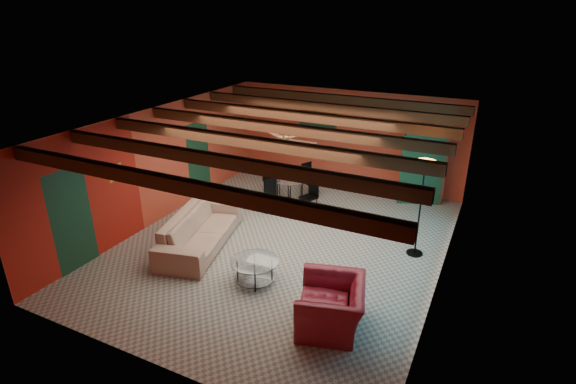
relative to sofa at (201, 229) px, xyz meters
The scene contains 11 objects.
room 2.70m from the sofa, 31.01° to the left, with size 6.52×8.01×2.71m.
sofa is the anchor object (origin of this frame).
armchair 3.68m from the sofa, 19.69° to the right, with size 1.19×1.04×0.77m, color maroon.
coffee_table 1.88m from the sofa, 21.93° to the right, with size 0.90×0.90×0.46m, color silver, non-canonical shape.
dining_table 2.95m from the sofa, 75.77° to the left, with size 1.77×1.77×0.92m, color white, non-canonical shape.
armoire 5.93m from the sofa, 50.22° to the left, with size 1.03×0.51×1.81m, color brown.
floor_lamp 4.59m from the sofa, 21.49° to the left, with size 0.42×0.42×2.06m, color black, non-canonical shape.
ceiling_fan 2.67m from the sofa, 27.96° to the left, with size 1.50×1.50×0.44m, color #472614, non-canonical shape.
painting 5.01m from the sofa, 81.95° to the left, with size 1.05×0.03×0.65m, color black.
potted_plant 6.13m from the sofa, 50.22° to the left, with size 0.40×0.35×0.45m, color #26661E.
vase 3.02m from the sofa, 75.77° to the left, with size 0.19×0.19×0.20m, color orange.
Camera 1 is at (3.85, -7.67, 4.82)m, focal length 27.94 mm.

